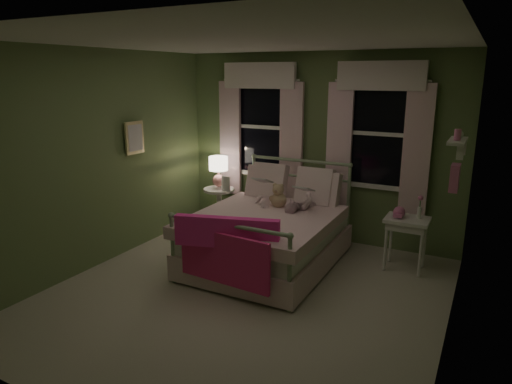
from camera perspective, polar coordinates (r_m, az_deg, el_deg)
The scene contains 18 objects.
room_shell at distance 4.57m, azimuth -1.63°, elevation 1.89°, with size 4.20×4.20×4.20m.
bed at distance 5.66m, azimuth 1.64°, elevation -5.25°, with size 1.58×2.04×1.18m.
pink_throw at distance 4.74m, azimuth -3.84°, elevation -6.40°, with size 1.10×0.41×0.71m.
child_left at distance 5.99m, azimuth 1.05°, elevation 1.40°, with size 0.27×0.18×0.74m, color #F7D1DD.
child_right at distance 5.76m, azimuth 6.03°, elevation 0.95°, with size 0.37×0.29×0.77m, color #F7D1DD.
book_left at distance 5.76m, azimuth -0.07°, elevation 1.11°, with size 0.20×0.27×0.03m, color beige.
book_right at distance 5.54m, azimuth 5.06°, elevation 0.06°, with size 0.20×0.27×0.02m, color beige.
teddy_bear at distance 5.77m, azimuth 2.82°, elevation -0.65°, with size 0.24×0.20×0.32m.
nightstand_left at distance 6.86m, azimuth -4.62°, elevation -1.43°, with size 0.46×0.46×0.65m.
table_lamp at distance 6.73m, azimuth -4.71°, elevation 2.95°, with size 0.28×0.28×0.45m.
book_nightstand at distance 6.68m, azimuth -4.30°, elevation 0.26°, with size 0.16×0.22×0.02m, color beige.
nightstand_right at distance 5.71m, azimuth 18.33°, elevation -4.07°, with size 0.50×0.40×0.64m.
pink_toy at distance 5.68m, azimuth 17.46°, elevation -2.44°, with size 0.14×0.18×0.14m.
bud_vase at distance 5.68m, azimuth 19.80°, elevation -1.78°, with size 0.06×0.06×0.28m.
window_left at distance 6.69m, azimuth 0.52°, elevation 8.71°, with size 1.34×0.13×1.96m.
window_right at distance 6.11m, azimuth 15.00°, elevation 7.67°, with size 1.34×0.13×1.96m.
wall_shelf at distance 4.66m, azimuth 23.78°, elevation 3.71°, with size 0.15×0.50×0.60m.
framed_picture at distance 6.15m, azimuth -14.94°, elevation 6.57°, with size 0.03×0.32×0.42m.
Camera 1 is at (2.19, -3.89, 2.30)m, focal length 32.00 mm.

